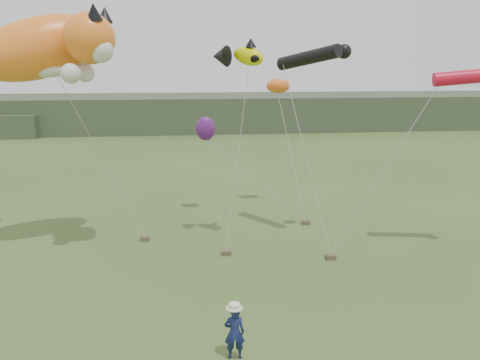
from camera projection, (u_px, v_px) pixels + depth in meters
name	position (u px, v px, depth m)	size (l,w,h in m)	color
ground	(236.00, 318.00, 14.87)	(120.00, 120.00, 0.00)	#385123
headland	(174.00, 113.00, 57.16)	(90.00, 13.00, 4.00)	#2D3D28
festival_attendant	(234.00, 333.00, 12.69)	(0.56, 0.37, 1.54)	#141E4E
sandbag_anchors	(209.00, 249.00, 20.08)	(13.31, 6.07, 0.20)	brown
cat_kite	(51.00, 47.00, 18.71)	(7.03, 4.24, 3.73)	orange
fish_kite	(238.00, 56.00, 19.41)	(2.48, 1.60, 1.25)	#D6D601
tube_kites	(387.00, 65.00, 19.46)	(8.92, 4.87, 1.73)	black
misc_kites	(240.00, 109.00, 24.82)	(5.16, 1.57, 3.14)	orange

